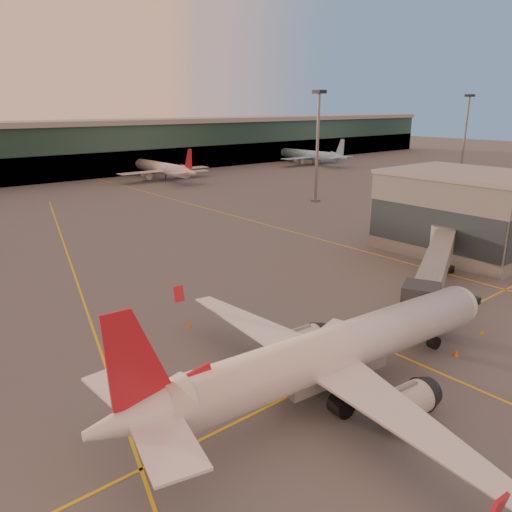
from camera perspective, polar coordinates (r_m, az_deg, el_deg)
ground at (r=44.06m, az=15.95°, el=-14.44°), size 600.00×600.00×0.00m
taxi_markings at (r=72.82m, az=-17.88°, el=-1.87°), size 100.12×173.00×0.01m
gate_building at (r=84.80m, az=22.61°, el=4.65°), size 18.40×22.40×12.60m
mast_east_near at (r=119.99m, az=7.07°, el=13.19°), size 2.40×2.40×25.60m
mast_east_far at (r=183.72m, az=22.87°, el=13.30°), size 2.40×2.40×25.60m
main_airplane at (r=40.24m, az=8.34°, el=-11.07°), size 37.60×33.94×11.34m
jet_bridge at (r=65.55m, az=20.03°, el=-0.52°), size 29.12×16.07×5.69m
catering_truck at (r=43.53m, az=8.61°, el=-10.74°), size 5.83×3.74×4.19m
pushback_tug at (r=73.82m, az=20.55°, el=-1.37°), size 3.27×2.13×1.56m
cone_nose at (r=56.38m, az=24.48°, el=-7.91°), size 0.38×0.38×0.48m
cone_wing_left at (r=53.28m, az=-7.71°, el=-7.83°), size 0.44×0.44×0.56m
cone_fwd at (r=50.81m, az=21.89°, el=-10.24°), size 0.49×0.49×0.62m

